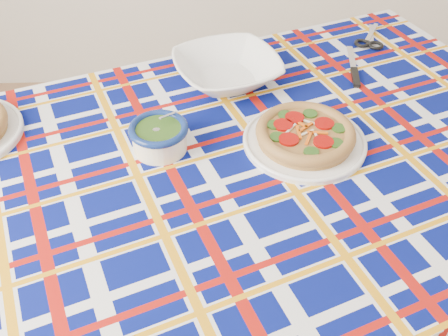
{
  "coord_description": "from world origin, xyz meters",
  "views": [
    {
      "loc": [
        -0.38,
        -0.28,
        1.41
      ],
      "look_at": [
        -0.35,
        0.47,
        0.74
      ],
      "focal_mm": 40.0,
      "sensor_mm": 36.0,
      "label": 1
    }
  ],
  "objects_px": {
    "serving_bowl": "(227,70)",
    "pesto_bowl": "(159,135)",
    "dining_table": "(237,187)",
    "main_focaccia_plate": "(305,134)"
  },
  "relations": [
    {
      "from": "serving_bowl",
      "to": "pesto_bowl",
      "type": "bearing_deg",
      "value": -120.43
    },
    {
      "from": "dining_table",
      "to": "pesto_bowl",
      "type": "height_order",
      "value": "pesto_bowl"
    },
    {
      "from": "main_focaccia_plate",
      "to": "serving_bowl",
      "type": "distance_m",
      "value": 0.31
    },
    {
      "from": "main_focaccia_plate",
      "to": "pesto_bowl",
      "type": "relative_size",
      "value": 2.18
    },
    {
      "from": "dining_table",
      "to": "main_focaccia_plate",
      "type": "distance_m",
      "value": 0.19
    },
    {
      "from": "main_focaccia_plate",
      "to": "serving_bowl",
      "type": "xyz_separation_m",
      "value": [
        -0.16,
        0.27,
        0.01
      ]
    },
    {
      "from": "main_focaccia_plate",
      "to": "pesto_bowl",
      "type": "bearing_deg",
      "value": -179.19
    },
    {
      "from": "dining_table",
      "to": "main_focaccia_plate",
      "type": "xyz_separation_m",
      "value": [
        0.15,
        0.06,
        0.1
      ]
    },
    {
      "from": "dining_table",
      "to": "pesto_bowl",
      "type": "distance_m",
      "value": 0.21
    },
    {
      "from": "main_focaccia_plate",
      "to": "serving_bowl",
      "type": "bearing_deg",
      "value": 120.83
    }
  ]
}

